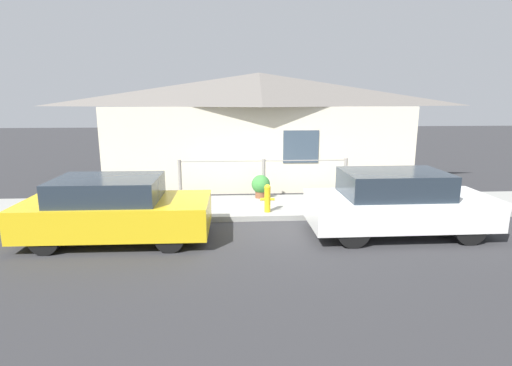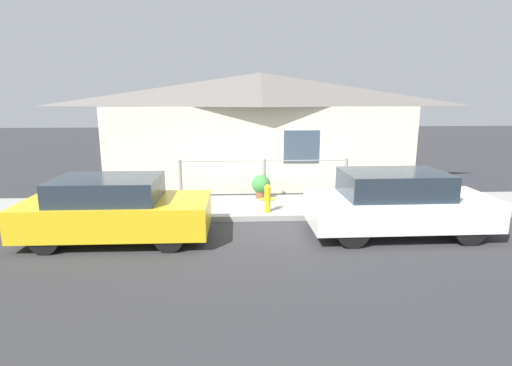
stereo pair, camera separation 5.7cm
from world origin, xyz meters
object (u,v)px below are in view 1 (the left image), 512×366
(potted_plant_near_hydrant, at_px, (261,185))
(car_left, at_px, (115,209))
(fire_hydrant, at_px, (267,198))
(car_right, at_px, (397,203))

(potted_plant_near_hydrant, bearing_deg, car_left, -138.51)
(car_left, distance_m, fire_hydrant, 3.65)
(car_left, height_order, car_right, car_right)
(car_right, distance_m, fire_hydrant, 3.09)
(potted_plant_near_hydrant, bearing_deg, fire_hydrant, -87.51)
(car_left, height_order, potted_plant_near_hydrant, car_left)
(fire_hydrant, xyz_separation_m, potted_plant_near_hydrant, (-0.06, 1.46, -0.01))
(car_left, relative_size, car_right, 0.98)
(car_right, distance_m, potted_plant_near_hydrant, 4.03)
(car_left, bearing_deg, potted_plant_near_hydrant, 41.88)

